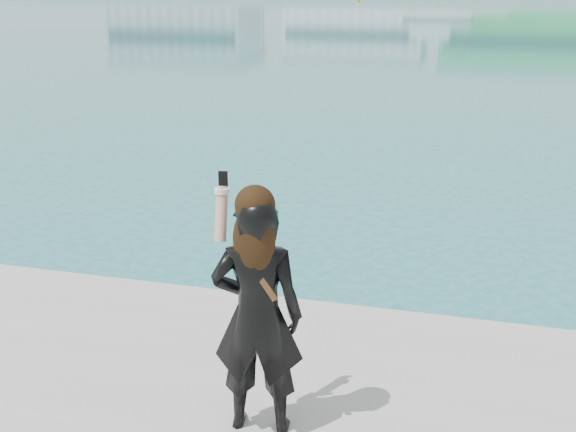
{
  "coord_description": "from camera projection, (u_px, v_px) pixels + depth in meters",
  "views": [
    {
      "loc": [
        0.62,
        -4.52,
        3.48
      ],
      "look_at": [
        -0.55,
        -0.15,
        1.95
      ],
      "focal_mm": 45.0,
      "sensor_mm": 36.0,
      "label": 1
    }
  ],
  "objects": [
    {
      "name": "woman",
      "position": [
        257.0,
        309.0,
        4.24
      ],
      "size": [
        0.59,
        0.43,
        1.59
      ],
      "rotation": [
        0.0,
        0.0,
        3.28
      ],
      "color": "black",
      "rests_on": "near_quay"
    },
    {
      "name": "buoy_far",
      "position": [
        358.0,
        1.0,
        90.87
      ],
      "size": [
        0.5,
        0.5,
        0.5
      ],
      "primitive_type": "sphere",
      "color": "yellow",
      "rests_on": "ground"
    }
  ]
}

